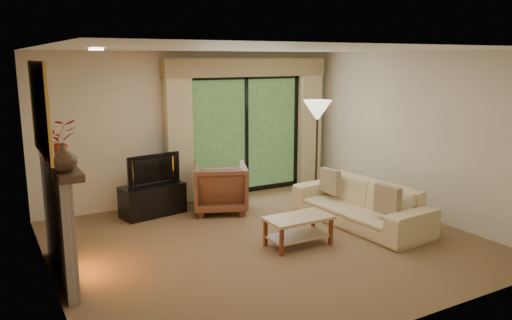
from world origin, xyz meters
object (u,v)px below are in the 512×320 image
armchair (220,187)px  sofa (360,204)px  media_console (153,200)px  coffee_table (298,231)px

armchair → sofa: bearing=155.3°
media_console → coffee_table: media_console is taller
sofa → coffee_table: 1.33m
sofa → coffee_table: bearing=-82.5°
media_console → sofa: sofa is taller
armchair → sofa: 2.27m
sofa → coffee_table: (-1.30, -0.26, -0.12)m
media_console → armchair: bearing=-27.9°
armchair → sofa: armchair is taller
coffee_table → media_console: bearing=119.4°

